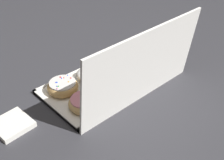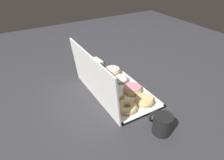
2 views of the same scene
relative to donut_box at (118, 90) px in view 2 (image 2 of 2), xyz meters
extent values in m
plane|color=#333338|center=(0.00, 0.00, -0.01)|extent=(3.00, 3.00, 0.00)
cube|color=white|center=(0.00, 0.00, 0.00)|extent=(0.53, 0.29, 0.01)
cube|color=white|center=(0.00, -0.14, 0.00)|extent=(0.53, 0.01, 0.01)
cube|color=white|center=(0.00, 0.14, 0.00)|extent=(0.53, 0.01, 0.01)
cube|color=white|center=(-0.26, 0.00, 0.00)|extent=(0.01, 0.29, 0.01)
cube|color=white|center=(0.26, 0.00, 0.00)|extent=(0.01, 0.29, 0.01)
cube|color=white|center=(0.00, 0.16, 0.14)|extent=(0.53, 0.04, 0.29)
torus|color=#E5B770|center=(-0.18, -0.06, 0.02)|extent=(0.11, 0.11, 0.04)
cylinder|color=#EACC8C|center=(-0.18, -0.06, 0.04)|extent=(0.09, 0.09, 0.01)
torus|color=#E5B770|center=(-0.06, -0.06, 0.02)|extent=(0.12, 0.12, 0.03)
cylinder|color=pink|center=(-0.06, -0.06, 0.04)|extent=(0.10, 0.10, 0.01)
ellipsoid|color=white|center=(0.07, -0.06, 0.03)|extent=(0.09, 0.09, 0.05)
torus|color=tan|center=(0.18, -0.07, 0.02)|extent=(0.12, 0.12, 0.04)
cylinder|color=white|center=(0.18, -0.07, 0.04)|extent=(0.10, 0.10, 0.01)
sphere|color=blue|center=(0.20, -0.08, 0.05)|extent=(0.01, 0.01, 0.01)
sphere|color=blue|center=(0.17, -0.09, 0.05)|extent=(0.01, 0.01, 0.01)
sphere|color=red|center=(0.17, -0.10, 0.05)|extent=(0.01, 0.01, 0.01)
sphere|color=green|center=(0.21, -0.05, 0.05)|extent=(0.01, 0.01, 0.01)
sphere|color=blue|center=(0.20, -0.08, 0.05)|extent=(0.00, 0.00, 0.00)
sphere|color=blue|center=(0.21, -0.06, 0.05)|extent=(0.00, 0.00, 0.00)
sphere|color=orange|center=(0.16, -0.05, 0.05)|extent=(0.00, 0.00, 0.00)
sphere|color=blue|center=(0.14, -0.09, 0.05)|extent=(0.00, 0.00, 0.00)
sphere|color=pink|center=(0.22, -0.04, 0.05)|extent=(0.01, 0.01, 0.01)
sphere|color=yellow|center=(0.22, -0.04, 0.05)|extent=(0.00, 0.00, 0.00)
sphere|color=white|center=(0.16, -0.09, 0.05)|extent=(0.01, 0.01, 0.01)
sphere|color=red|center=(0.14, -0.07, 0.05)|extent=(0.01, 0.01, 0.01)
sphere|color=red|center=(0.16, -0.08, 0.05)|extent=(0.00, 0.00, 0.00)
torus|color=#EACC8C|center=(-0.18, 0.06, 0.02)|extent=(0.11, 0.11, 0.04)
sphere|color=#EACC8C|center=(-0.15, 0.06, 0.03)|extent=(0.02, 0.02, 0.02)
sphere|color=#EACC8C|center=(-0.15, 0.08, 0.03)|extent=(0.02, 0.02, 0.02)
sphere|color=#EACC8C|center=(-0.17, 0.09, 0.03)|extent=(0.02, 0.02, 0.02)
sphere|color=#EACC8C|center=(-0.19, 0.09, 0.03)|extent=(0.02, 0.02, 0.02)
sphere|color=#EACC8C|center=(-0.21, 0.08, 0.03)|extent=(0.02, 0.02, 0.02)
sphere|color=#EACC8C|center=(-0.22, 0.06, 0.03)|extent=(0.02, 0.02, 0.02)
sphere|color=#EACC8C|center=(-0.21, 0.03, 0.03)|extent=(0.02, 0.02, 0.02)
sphere|color=#EACC8C|center=(-0.19, 0.02, 0.03)|extent=(0.02, 0.02, 0.02)
sphere|color=#EACC8C|center=(-0.17, 0.02, 0.03)|extent=(0.02, 0.02, 0.02)
sphere|color=#EACC8C|center=(-0.15, 0.03, 0.03)|extent=(0.02, 0.02, 0.02)
torus|color=tan|center=(-0.06, 0.06, 0.02)|extent=(0.11, 0.11, 0.03)
cylinder|color=white|center=(-0.06, 0.06, 0.04)|extent=(0.10, 0.10, 0.01)
sphere|color=green|center=(-0.06, 0.09, 0.04)|extent=(0.01, 0.01, 0.01)
sphere|color=green|center=(-0.09, 0.08, 0.04)|extent=(0.01, 0.01, 0.01)
sphere|color=red|center=(-0.09, 0.06, 0.04)|extent=(0.00, 0.00, 0.00)
sphere|color=red|center=(-0.09, 0.08, 0.04)|extent=(0.00, 0.00, 0.00)
sphere|color=orange|center=(-0.07, 0.06, 0.04)|extent=(0.01, 0.01, 0.01)
sphere|color=pink|center=(-0.05, 0.08, 0.04)|extent=(0.01, 0.01, 0.01)
sphere|color=white|center=(-0.09, 0.05, 0.04)|extent=(0.00, 0.00, 0.00)
sphere|color=white|center=(-0.09, 0.04, 0.04)|extent=(0.01, 0.01, 0.01)
ellipsoid|color=white|center=(0.06, 0.06, 0.03)|extent=(0.08, 0.08, 0.05)
torus|color=#E5B770|center=(0.18, 0.06, 0.02)|extent=(0.11, 0.11, 0.04)
cylinder|color=pink|center=(0.18, 0.06, 0.04)|extent=(0.10, 0.10, 0.01)
cylinder|color=black|center=(-0.39, 0.00, 0.04)|extent=(0.09, 0.09, 0.10)
cylinder|color=black|center=(-0.39, 0.00, 0.09)|extent=(0.08, 0.08, 0.01)
torus|color=black|center=(-0.33, 0.00, 0.05)|extent=(0.01, 0.07, 0.07)
cube|color=white|center=(0.41, -0.03, 0.00)|extent=(0.12, 0.12, 0.02)
camera|label=1|loc=(0.65, 0.71, 0.68)|focal=48.02mm
camera|label=2|loc=(-0.85, 0.54, 0.71)|focal=32.07mm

